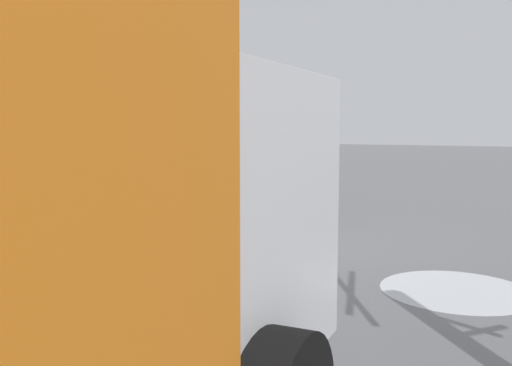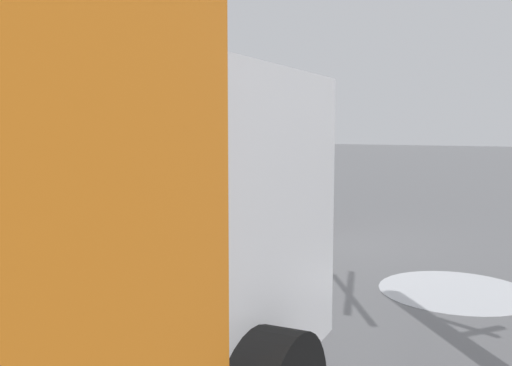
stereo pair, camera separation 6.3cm
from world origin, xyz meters
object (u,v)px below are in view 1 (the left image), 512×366
Objects in this scene: hand_dolly_boxes at (249,202)px; pedestrian_black_side at (284,145)px; pedestrian_white_side at (221,147)px; cargo_van_parked_right at (154,163)px; shopping_cart_vendor at (289,209)px; pedestrian_pink_side at (206,151)px.

pedestrian_black_side is at bearing -95.24° from hand_dolly_boxes.
pedestrian_white_side reaches higher than hand_dolly_boxes.
cargo_van_parked_right reaches higher than pedestrian_black_side.
pedestrian_white_side is (-2.19, 1.18, 0.41)m from cargo_van_parked_right.
hand_dolly_boxes is (0.70, 0.08, 0.09)m from shopping_cart_vendor.
pedestrian_black_side is (0.58, -1.27, 1.02)m from shopping_cart_vendor.
pedestrian_white_side reaches higher than shopping_cart_vendor.
pedestrian_black_side is at bearing -175.65° from cargo_van_parked_right.
pedestrian_pink_side is 2.51m from pedestrian_black_side.
cargo_van_parked_right is 2.85m from pedestrian_black_side.
hand_dolly_boxes reaches higher than shopping_cart_vendor.
shopping_cart_vendor is (-3.39, 1.05, -0.61)m from cargo_van_parked_right.
shopping_cart_vendor is 0.47× the size of pedestrian_black_side.
shopping_cart_vendor is 0.77× the size of hand_dolly_boxes.
hand_dolly_boxes is (-2.69, 1.13, -0.52)m from cargo_van_parked_right.
shopping_cart_vendor is 1.57m from pedestrian_white_side.
pedestrian_white_side is at bearing 5.99° from shopping_cart_vendor.
shopping_cart_vendor is 0.71m from hand_dolly_boxes.
shopping_cart_vendor is 1.72m from pedestrian_black_side.
pedestrian_pink_side is (0.88, 1.23, 1.00)m from shopping_cart_vendor.
hand_dolly_boxes is 1.48m from pedestrian_pink_side.
cargo_van_parked_right is 2.50× the size of pedestrian_white_side.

